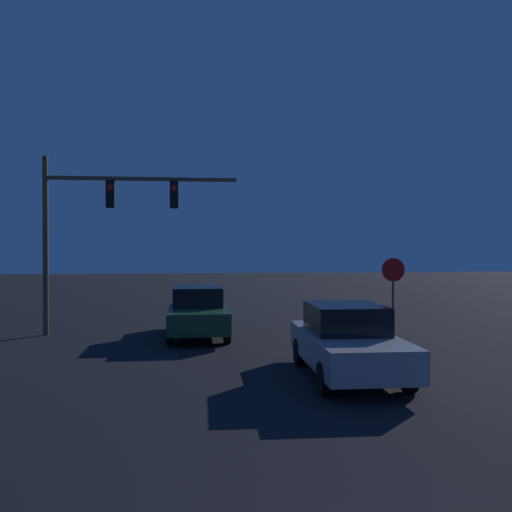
# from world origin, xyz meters

# --- Properties ---
(car_near) EXTENTS (1.94, 4.57, 1.58)m
(car_near) POSITION_xyz_m (1.62, 8.15, 0.79)
(car_near) COLOR #99999E
(car_near) RESTS_ON ground_plane
(car_far) EXTENTS (1.89, 4.55, 1.58)m
(car_far) POSITION_xyz_m (-1.57, 14.29, 0.79)
(car_far) COLOR #1E4728
(car_far) RESTS_ON ground_plane
(traffic_signal_mast) EXTENTS (6.29, 0.30, 5.80)m
(traffic_signal_mast) POSITION_xyz_m (-4.75, 15.14, 3.95)
(traffic_signal_mast) COLOR brown
(traffic_signal_mast) RESTS_ON ground_plane
(stop_sign) EXTENTS (0.71, 0.07, 2.53)m
(stop_sign) POSITION_xyz_m (4.24, 12.51, 1.76)
(stop_sign) COLOR brown
(stop_sign) RESTS_ON ground_plane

